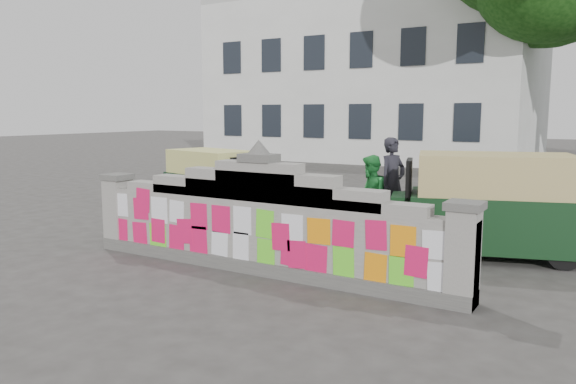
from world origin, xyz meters
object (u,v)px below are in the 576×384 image
rickshaw_right (488,204)px  rickshaw_left (213,179)px  cyclist_rider (392,194)px  pedestrian (370,196)px  cyclist_bike (392,212)px

rickshaw_right → rickshaw_left: bearing=-26.9°
cyclist_rider → pedestrian: 0.42m
cyclist_rider → cyclist_bike: bearing=0.0°
cyclist_rider → rickshaw_left: cyclist_rider is taller
pedestrian → rickshaw_right: bearing=57.8°
rickshaw_left → rickshaw_right: size_ratio=0.86×
pedestrian → cyclist_rider: bearing=88.8°
rickshaw_left → rickshaw_right: (6.77, -1.18, 0.12)m
cyclist_bike → rickshaw_right: rickshaw_right is taller
cyclist_bike → pedestrian: pedestrian is taller
cyclist_rider → rickshaw_right: bearing=-84.1°
cyclist_rider → pedestrian: size_ratio=1.06×
cyclist_rider → rickshaw_left: bearing=103.7°
cyclist_rider → rickshaw_left: 4.94m
cyclist_bike → rickshaw_right: bearing=-84.1°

